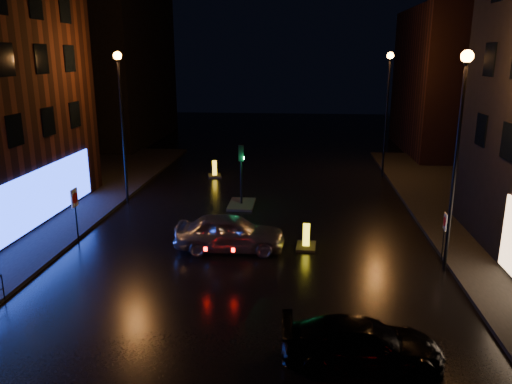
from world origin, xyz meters
TOP-DOWN VIEW (x-y plane):
  - ground at (0.00, 0.00)m, footprint 120.00×120.00m
  - building_far_left at (-16.00, 35.00)m, footprint 8.00×16.00m
  - building_far_right at (15.00, 32.00)m, footprint 8.00×14.00m
  - street_lamp_lfar at (-7.80, 14.00)m, footprint 0.44×0.44m
  - street_lamp_rnear at (7.80, 6.00)m, footprint 0.44×0.44m
  - street_lamp_rfar at (7.80, 22.00)m, footprint 0.44×0.44m
  - traffic_signal at (-1.20, 14.00)m, footprint 1.40×2.40m
  - silver_hatchback at (-0.91, 7.35)m, footprint 4.76×2.00m
  - dark_sedan at (3.84, -0.57)m, footprint 4.44×1.95m
  - bollard_near at (2.38, 7.91)m, footprint 0.91×1.30m
  - bollard_far at (-3.88, 20.69)m, footprint 1.14×1.45m
  - road_sign_left at (-7.90, 7.66)m, footprint 0.08×0.60m
  - road_sign_right at (7.90, 6.82)m, footprint 0.09×0.51m

SIDE VIEW (x-z plane):
  - ground at x=0.00m, z-range 0.00..0.00m
  - bollard_near at x=2.38m, z-range -0.31..0.79m
  - bollard_far at x=-3.88m, z-range -0.32..0.81m
  - traffic_signal at x=-1.20m, z-range -1.22..2.23m
  - dark_sedan at x=3.84m, z-range 0.00..1.27m
  - silver_hatchback at x=-0.91m, z-range 0.00..1.61m
  - road_sign_right at x=7.90m, z-range 0.52..2.61m
  - road_sign_left at x=-7.90m, z-range 0.62..3.11m
  - street_lamp_lfar at x=-7.80m, z-range 1.38..9.75m
  - street_lamp_rnear at x=7.80m, z-range 1.38..9.75m
  - street_lamp_rfar at x=7.80m, z-range 1.38..9.75m
  - building_far_right at x=15.00m, z-range 0.00..12.00m
  - building_far_left at x=-16.00m, z-range 0.00..14.00m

